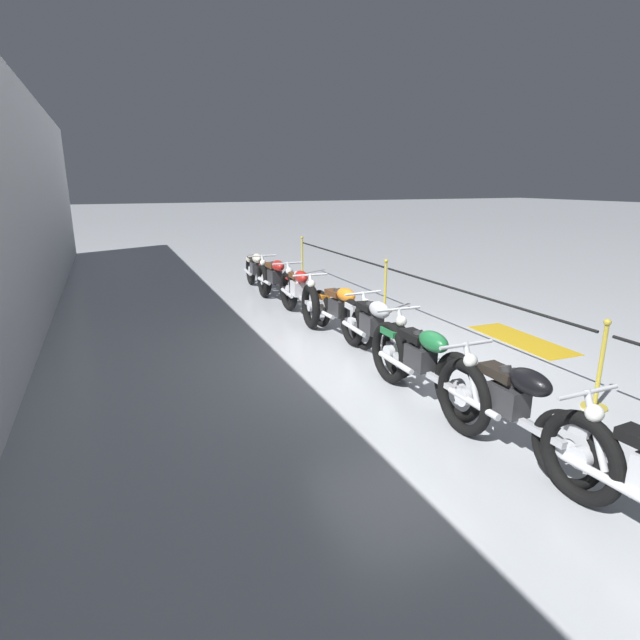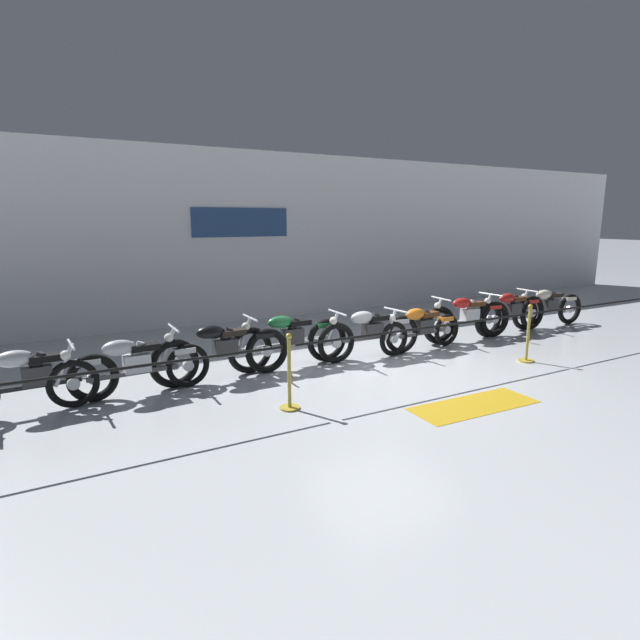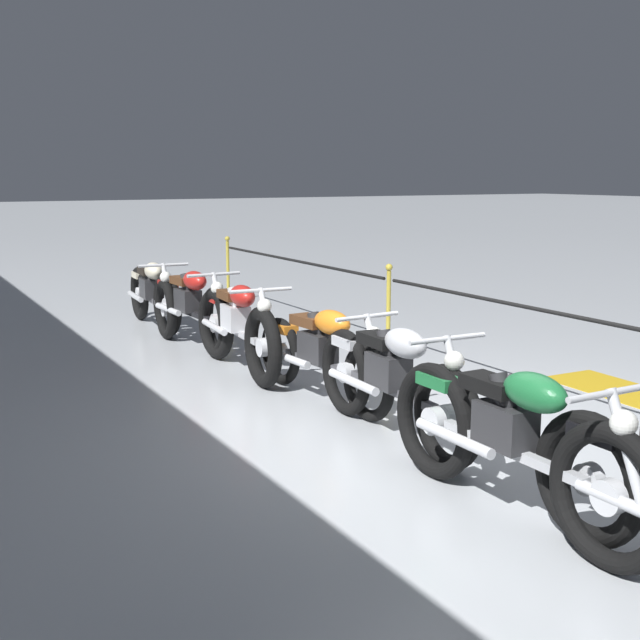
# 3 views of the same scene
# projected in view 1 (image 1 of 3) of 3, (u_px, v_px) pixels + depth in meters

# --- Properties ---
(ground_plane) EXTENTS (120.00, 120.00, 0.00)m
(ground_plane) POSITION_uv_depth(u_px,v_px,m) (406.00, 357.00, 7.34)
(ground_plane) COLOR #B2B7BC
(motorcycle_black_2) EXTENTS (2.29, 0.62, 0.96)m
(motorcycle_black_2) POSITION_uv_depth(u_px,v_px,m) (512.00, 408.00, 4.59)
(motorcycle_black_2) COLOR black
(motorcycle_black_2) RESTS_ON ground
(motorcycle_green_3) EXTENTS (2.27, 0.62, 0.97)m
(motorcycle_green_3) POSITION_uv_depth(u_px,v_px,m) (423.00, 365.00, 5.65)
(motorcycle_green_3) COLOR black
(motorcycle_green_3) RESTS_ON ground
(motorcycle_silver_4) EXTENTS (2.18, 0.62, 0.95)m
(motorcycle_silver_4) POSITION_uv_depth(u_px,v_px,m) (373.00, 328.00, 7.10)
(motorcycle_silver_4) COLOR black
(motorcycle_silver_4) RESTS_ON ground
(motorcycle_orange_5) EXTENTS (2.08, 0.62, 0.91)m
(motorcycle_orange_5) POSITION_uv_depth(u_px,v_px,m) (340.00, 310.00, 8.17)
(motorcycle_orange_5) COLOR black
(motorcycle_orange_5) RESTS_ON ground
(motorcycle_red_6) EXTENTS (2.28, 0.62, 0.97)m
(motorcycle_red_6) POSITION_uv_depth(u_px,v_px,m) (299.00, 293.00, 9.37)
(motorcycle_red_6) COLOR black
(motorcycle_red_6) RESTS_ON ground
(motorcycle_red_7) EXTENTS (2.29, 0.62, 0.97)m
(motorcycle_red_7) POSITION_uv_depth(u_px,v_px,m) (276.00, 280.00, 10.56)
(motorcycle_red_7) COLOR black
(motorcycle_red_7) RESTS_ON ground
(motorcycle_cream_8) EXTENTS (2.23, 0.62, 0.95)m
(motorcycle_cream_8) POSITION_uv_depth(u_px,v_px,m) (256.00, 271.00, 11.73)
(motorcycle_cream_8) COLOR black
(motorcycle_cream_8) RESTS_ON ground
(stanchion_far_left) EXTENTS (14.05, 0.28, 1.05)m
(stanchion_far_left) POSITION_uv_depth(u_px,v_px,m) (544.00, 325.00, 6.22)
(stanchion_far_left) COLOR gold
(stanchion_far_left) RESTS_ON ground
(stanchion_mid_left) EXTENTS (0.28, 0.28, 1.05)m
(stanchion_mid_left) POSITION_uv_depth(u_px,v_px,m) (599.00, 379.00, 5.59)
(stanchion_mid_left) COLOR gold
(stanchion_mid_left) RESTS_ON ground
(stanchion_mid_right) EXTENTS (0.28, 0.28, 1.05)m
(stanchion_mid_right) POSITION_uv_depth(u_px,v_px,m) (385.00, 294.00, 9.82)
(stanchion_mid_right) COLOR gold
(stanchion_mid_right) RESTS_ON ground
(stanchion_far_right) EXTENTS (0.28, 0.28, 1.05)m
(stanchion_far_right) POSITION_uv_depth(u_px,v_px,m) (302.00, 261.00, 13.91)
(stanchion_far_right) COLOR gold
(stanchion_far_right) RESTS_ON ground
(floor_banner) EXTENTS (1.91, 0.74, 0.01)m
(floor_banner) POSITION_uv_depth(u_px,v_px,m) (521.00, 340.00, 8.14)
(floor_banner) COLOR #B78E19
(floor_banner) RESTS_ON ground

